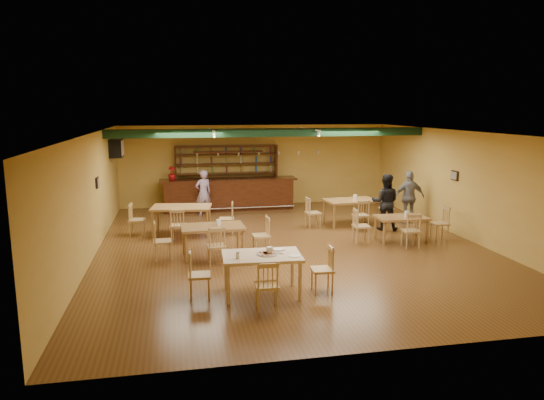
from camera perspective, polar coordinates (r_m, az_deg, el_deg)
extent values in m
plane|color=brown|center=(13.43, 2.13, -5.23)|extent=(12.00, 12.00, 0.00)
cube|color=black|center=(15.68, -0.12, 7.68)|extent=(10.00, 0.30, 0.25)
cube|color=silver|center=(16.04, -6.92, 7.92)|extent=(0.05, 2.50, 0.05)
cube|color=silver|center=(16.58, 4.29, 8.04)|extent=(0.05, 2.50, 0.05)
cube|color=silver|center=(16.94, -17.29, 5.66)|extent=(0.34, 0.70, 0.48)
cube|color=black|center=(13.88, -19.25, 1.88)|extent=(0.04, 0.34, 0.28)
cube|color=black|center=(15.41, 20.07, 2.63)|extent=(0.04, 0.34, 0.28)
cube|color=#32170A|center=(18.10, -4.93, 0.66)|extent=(4.87, 0.85, 1.13)
cube|color=#32170A|center=(18.63, -5.16, 2.73)|extent=(3.77, 0.40, 2.28)
imported|color=#A60F12|center=(17.88, -11.32, 3.01)|extent=(0.35, 0.35, 0.49)
cube|color=olive|center=(14.71, -10.21, -2.32)|extent=(1.81, 1.24, 0.84)
cube|color=olive|center=(15.91, 8.90, -1.38)|extent=(1.69, 1.12, 0.80)
cube|color=olive|center=(12.50, -6.74, -4.66)|extent=(1.57, 0.98, 0.77)
cube|color=olive|center=(14.29, 14.45, -3.18)|extent=(1.41, 0.89, 0.69)
cube|color=beige|center=(9.92, -1.16, -8.49)|extent=(1.57, 1.05, 0.82)
cylinder|color=silver|center=(9.81, -0.54, -6.15)|extent=(0.46, 0.46, 0.01)
cylinder|color=#EAE5C6|center=(9.56, -3.91, -6.33)|extent=(0.08, 0.08, 0.11)
cube|color=white|center=(10.06, 0.77, -5.68)|extent=(0.24, 0.21, 0.03)
cube|color=silver|center=(9.89, 0.34, -5.96)|extent=(0.29, 0.29, 0.00)
cylinder|color=white|center=(9.70, 2.56, -6.36)|extent=(0.23, 0.23, 0.01)
imported|color=#784597|center=(17.18, -7.82, 0.80)|extent=(0.66, 0.54, 1.56)
imported|color=black|center=(15.39, 12.76, -0.22)|extent=(1.01, 0.91, 1.69)
imported|color=gray|center=(16.47, 15.35, 0.32)|extent=(1.01, 0.48, 1.68)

